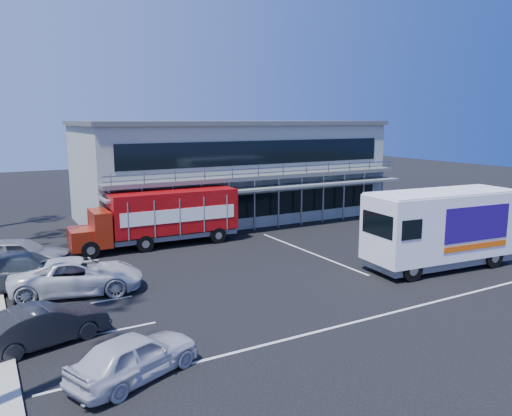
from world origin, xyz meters
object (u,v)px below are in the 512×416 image
parked_car_b (45,325)px  red_truck (163,216)px  parked_car_a (134,356)px  white_van (441,227)px

parked_car_b → red_truck: bearing=-50.5°
red_truck → parked_car_a: (-5.85, -14.52, -1.11)m
red_truck → white_van: size_ratio=1.19×
red_truck → white_van: (10.74, -11.17, 0.28)m
parked_car_a → parked_car_b: (-1.98, 3.66, -0.00)m
red_truck → parked_car_a: size_ratio=2.44×
parked_car_a → parked_car_b: size_ratio=0.97×
parked_car_b → parked_car_a: bearing=-166.4°
parked_car_a → parked_car_b: parked_car_a is taller
parked_car_a → white_van: bearing=-100.8°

